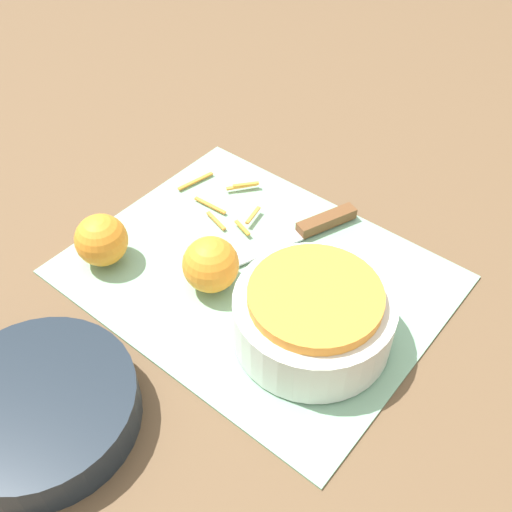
% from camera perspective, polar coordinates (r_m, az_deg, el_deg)
% --- Properties ---
extents(ground_plane, '(4.00, 4.00, 0.00)m').
position_cam_1_polar(ground_plane, '(0.78, -0.00, -1.85)').
color(ground_plane, brown).
extents(cutting_board, '(0.46, 0.36, 0.01)m').
position_cam_1_polar(cutting_board, '(0.78, -0.00, -1.70)').
color(cutting_board, '#84B793').
rests_on(cutting_board, ground_plane).
extents(bowl_speckled, '(0.18, 0.18, 0.08)m').
position_cam_1_polar(bowl_speckled, '(0.69, 5.49, -5.64)').
color(bowl_speckled, silver).
rests_on(bowl_speckled, cutting_board).
extents(bowl_dark, '(0.21, 0.21, 0.05)m').
position_cam_1_polar(bowl_dark, '(0.68, -19.88, -13.49)').
color(bowl_dark, '#1E2833').
rests_on(bowl_dark, ground_plane).
extents(knife, '(0.10, 0.23, 0.02)m').
position_cam_1_polar(knife, '(0.83, 5.07, 2.64)').
color(knife, brown).
rests_on(knife, cutting_board).
extents(orange_left, '(0.07, 0.07, 0.07)m').
position_cam_1_polar(orange_left, '(0.74, -4.33, -0.82)').
color(orange_left, orange).
rests_on(orange_left, cutting_board).
extents(orange_right, '(0.07, 0.07, 0.07)m').
position_cam_1_polar(orange_right, '(0.80, -14.51, 1.48)').
color(orange_right, orange).
rests_on(orange_right, cutting_board).
extents(peel_pile, '(0.15, 0.11, 0.01)m').
position_cam_1_polar(peel_pile, '(0.88, -2.93, 5.32)').
color(peel_pile, orange).
rests_on(peel_pile, cutting_board).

